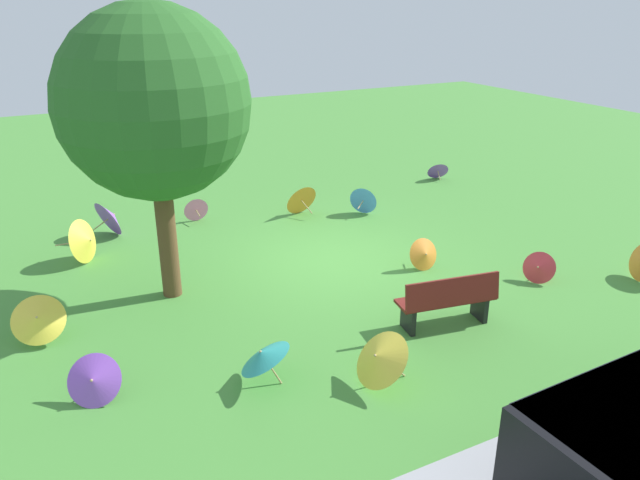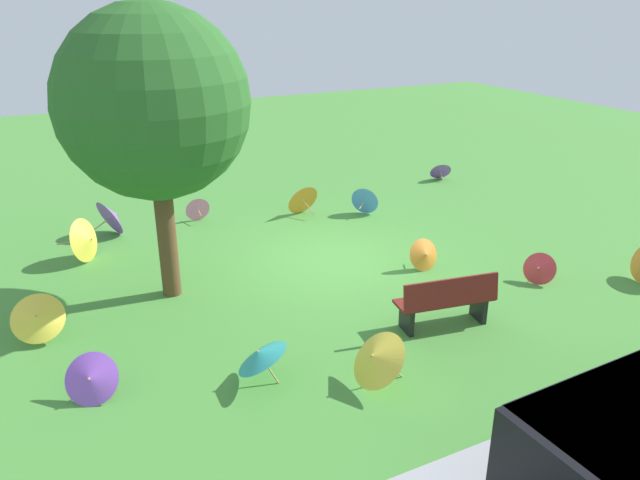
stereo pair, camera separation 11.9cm
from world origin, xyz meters
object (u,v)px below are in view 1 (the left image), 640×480
parasol_blue_0 (364,199)px  shade_tree (154,104)px  parasol_teal_0 (263,355)px  parasol_pink_0 (196,209)px  parasol_purple_4 (93,380)px  park_bench (448,300)px  parasol_orange_5 (300,198)px  parasol_red_1 (539,267)px  parasol_purple_0 (111,217)px  parasol_yellow_2 (379,358)px  parasol_yellow_0 (87,241)px  parasol_orange_4 (425,254)px  parasol_yellow_1 (38,319)px  parasol_purple_1 (438,170)px

parasol_blue_0 → shade_tree: bearing=22.3°
parasol_teal_0 → parasol_pink_0: bearing=-99.0°
parasol_blue_0 → parasol_purple_4: bearing=34.3°
shade_tree → park_bench: bearing=138.9°
parasol_orange_5 → shade_tree: bearing=36.0°
parasol_teal_0 → parasol_red_1: 5.73m
parasol_purple_0 → parasol_blue_0: bearing=167.2°
shade_tree → parasol_orange_5: size_ratio=5.69×
shade_tree → parasol_purple_0: size_ratio=5.04×
parasol_purple_4 → park_bench: bearing=174.1°
parasol_pink_0 → parasol_orange_5: size_ratio=0.67×
parasol_pink_0 → parasol_yellow_2: size_ratio=0.67×
park_bench → parasol_purple_0: bearing=-58.6°
parasol_red_1 → park_bench: bearing=12.0°
parasol_orange_5 → parasol_red_1: parasol_orange_5 is taller
parasol_yellow_0 → parasol_yellow_2: parasol_yellow_0 is taller
parasol_pink_0 → parasol_yellow_2: 7.48m
parasol_purple_0 → parasol_yellow_0: bearing=62.0°
parasol_yellow_0 → shade_tree: bearing=117.1°
park_bench → parasol_yellow_2: bearing=25.0°
parasol_teal_0 → parasol_purple_4: parasol_teal_0 is taller
parasol_yellow_0 → parasol_red_1: parasol_yellow_0 is taller
shade_tree → parasol_blue_0: (-5.25, -2.15, -2.99)m
parasol_pink_0 → parasol_teal_0: bearing=81.0°
parasol_blue_0 → parasol_orange_5: bearing=-24.3°
parasol_orange_4 → parasol_purple_4: (6.28, 1.40, 0.01)m
parasol_orange_5 → parasol_pink_0: bearing=-16.3°
parasol_orange_5 → parasol_teal_0: bearing=60.4°
parasol_orange_4 → parasol_purple_4: size_ratio=0.74×
parasol_blue_0 → parasol_teal_0: bearing=48.0°
park_bench → shade_tree: bearing=-41.1°
shade_tree → parasol_red_1: 7.30m
parasol_yellow_0 → parasol_purple_4: (0.59, 4.74, -0.13)m
parasol_purple_0 → parasol_orange_4: (-5.01, 4.62, -0.12)m
park_bench → parasol_orange_5: size_ratio=1.93×
parasol_yellow_0 → parasol_yellow_1: bearing=69.2°
parasol_pink_0 → parasol_blue_0: bearing=160.6°
parasol_blue_0 → parasol_purple_4: (6.94, 4.74, -0.02)m
park_bench → parasol_orange_5: bearing=-92.4°
parasol_yellow_0 → parasol_yellow_2: bearing=115.0°
park_bench → parasol_teal_0: bearing=1.5°
parasol_pink_0 → parasol_purple_4: bearing=62.5°
parasol_teal_0 → parasol_yellow_1: parasol_yellow_1 is taller
parasol_pink_0 → parasol_red_1: (-4.64, 6.08, 0.00)m
parasol_purple_0 → parasol_blue_0: 5.81m
parasol_teal_0 → parasol_purple_1: 10.72m
parasol_orange_5 → parasol_purple_0: bearing=-8.6°
parasol_purple_4 → parasol_orange_5: (-5.53, -5.38, 0.08)m
parasol_yellow_2 → parasol_red_1: size_ratio=1.24×
parasol_pink_0 → parasol_red_1: 7.65m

